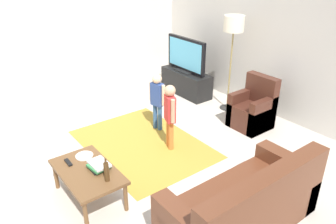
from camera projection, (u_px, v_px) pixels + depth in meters
name	position (u px, v px, depth m)	size (l,w,h in m)	color
ground	(135.00, 163.00, 4.81)	(7.80, 7.80, 0.00)	beige
wall_back	(276.00, 41.00, 5.86)	(6.00, 0.12, 2.70)	silver
wall_left	(49.00, 34.00, 6.38)	(0.12, 6.00, 2.70)	silver
area_rug	(143.00, 144.00, 5.29)	(2.20, 1.60, 0.01)	#B28C33
tv_stand	(186.00, 83.00, 7.11)	(1.20, 0.44, 0.50)	black
tv	(186.00, 55.00, 6.83)	(1.10, 0.28, 0.71)	black
couch	(246.00, 208.00, 3.54)	(0.80, 1.80, 0.86)	brown
armchair	(253.00, 110.00, 5.72)	(0.60, 0.60, 0.90)	#472319
floor_lamp	(234.00, 29.00, 5.85)	(0.36, 0.36, 1.78)	#262626
child_near_tv	(157.00, 97.00, 5.50)	(0.33, 0.16, 1.00)	#33598C
child_center	(170.00, 111.00, 4.93)	(0.33, 0.19, 1.04)	orange
coffee_table	(88.00, 174.00, 3.96)	(1.00, 0.60, 0.42)	brown
book_stack	(98.00, 166.00, 3.95)	(0.28, 0.24, 0.09)	black
bottle	(107.00, 171.00, 3.71)	(0.06, 0.06, 0.30)	#4C3319
tv_remote	(68.00, 162.00, 4.07)	(0.17, 0.05, 0.02)	black
plate	(84.00, 156.00, 4.21)	(0.22, 0.22, 0.02)	white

